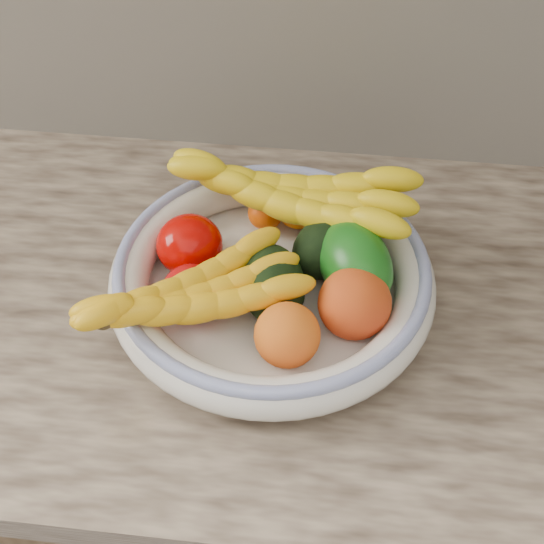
{
  "coord_description": "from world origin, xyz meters",
  "views": [
    {
      "loc": [
        0.07,
        1.05,
        1.61
      ],
      "look_at": [
        0.0,
        1.66,
        0.96
      ],
      "focal_mm": 50.0,
      "sensor_mm": 36.0,
      "label": 1
    }
  ],
  "objects_px": {
    "green_mango": "(355,263)",
    "banana_bunch_back": "(290,200)",
    "fruit_bowl": "(272,279)",
    "banana_bunch_front": "(192,300)"
  },
  "relations": [
    {
      "from": "fruit_bowl",
      "to": "banana_bunch_front",
      "type": "bearing_deg",
      "value": -137.92
    },
    {
      "from": "green_mango",
      "to": "banana_bunch_back",
      "type": "distance_m",
      "value": 0.12
    },
    {
      "from": "green_mango",
      "to": "banana_bunch_front",
      "type": "relative_size",
      "value": 0.44
    },
    {
      "from": "fruit_bowl",
      "to": "banana_bunch_back",
      "type": "relative_size",
      "value": 1.17
    },
    {
      "from": "fruit_bowl",
      "to": "banana_bunch_front",
      "type": "distance_m",
      "value": 0.11
    },
    {
      "from": "fruit_bowl",
      "to": "green_mango",
      "type": "bearing_deg",
      "value": 6.44
    },
    {
      "from": "green_mango",
      "to": "banana_bunch_front",
      "type": "bearing_deg",
      "value": 178.89
    },
    {
      "from": "green_mango",
      "to": "banana_bunch_back",
      "type": "relative_size",
      "value": 0.37
    },
    {
      "from": "banana_bunch_front",
      "to": "green_mango",
      "type": "bearing_deg",
      "value": -7.15
    },
    {
      "from": "banana_bunch_front",
      "to": "fruit_bowl",
      "type": "bearing_deg",
      "value": 9.59
    }
  ]
}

